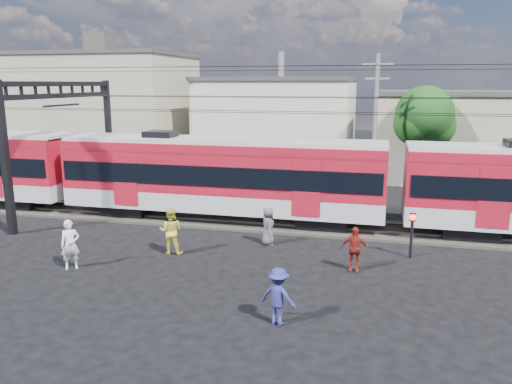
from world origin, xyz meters
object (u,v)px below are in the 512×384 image
commuter_train (225,174)px  crossing_signal (412,227)px  pedestrian_a (70,245)px  pedestrian_c (278,296)px

commuter_train → crossing_signal: bearing=-21.4°
pedestrian_a → crossing_signal: bearing=-15.7°
commuter_train → crossing_signal: size_ratio=27.21×
pedestrian_c → crossing_signal: 7.91m
commuter_train → pedestrian_a: size_ratio=26.74×
commuter_train → pedestrian_c: (4.76, -10.25, -1.54)m
pedestrian_a → crossing_signal: size_ratio=1.02×
pedestrian_a → pedestrian_c: pedestrian_a is taller
pedestrian_c → commuter_train: bearing=-49.0°
pedestrian_a → pedestrian_c: (8.44, -2.51, -0.08)m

